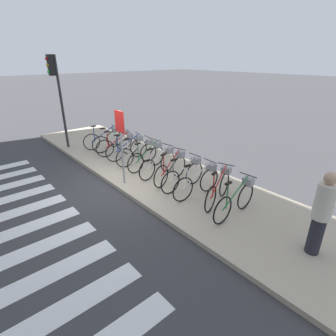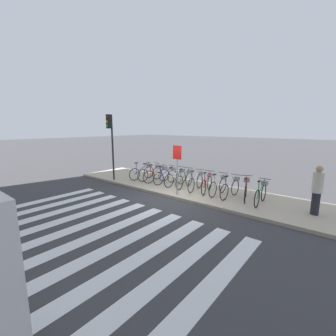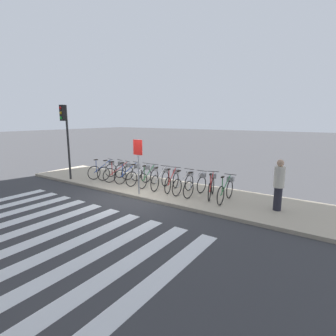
# 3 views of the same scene
# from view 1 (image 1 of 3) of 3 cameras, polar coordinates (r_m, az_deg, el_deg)

# --- Properties ---
(ground_plane) EXTENTS (120.00, 120.00, 0.00)m
(ground_plane) POSITION_cam_1_polar(r_m,az_deg,el_deg) (8.12, -11.54, -4.30)
(ground_plane) COLOR #38383A
(sidewalk) EXTENTS (14.36, 3.17, 0.12)m
(sidewalk) POSITION_cam_1_polar(r_m,az_deg,el_deg) (8.87, -2.71, -0.97)
(sidewalk) COLOR #B7A88E
(sidewalk) RESTS_ON ground_plane
(parked_bicycle_0) EXTENTS (0.54, 1.60, 1.01)m
(parked_bicycle_0) POSITION_cam_1_polar(r_m,az_deg,el_deg) (11.26, -13.50, 6.40)
(parked_bicycle_0) COLOR black
(parked_bicycle_0) RESTS_ON sidewalk
(parked_bicycle_1) EXTENTS (0.53, 1.61, 1.01)m
(parked_bicycle_1) POSITION_cam_1_polar(r_m,az_deg,el_deg) (10.83, -11.57, 5.91)
(parked_bicycle_1) COLOR black
(parked_bicycle_1) RESTS_ON sidewalk
(parked_bicycle_2) EXTENTS (0.66, 1.56, 1.01)m
(parked_bicycle_2) POSITION_cam_1_polar(r_m,az_deg,el_deg) (10.28, -10.49, 5.08)
(parked_bicycle_2) COLOR black
(parked_bicycle_2) RESTS_ON sidewalk
(parked_bicycle_3) EXTENTS (0.47, 1.62, 1.01)m
(parked_bicycle_3) POSITION_cam_1_polar(r_m,az_deg,el_deg) (9.85, -8.47, 4.41)
(parked_bicycle_3) COLOR black
(parked_bicycle_3) RESTS_ON sidewalk
(parked_bicycle_4) EXTENTS (0.46, 1.64, 1.01)m
(parked_bicycle_4) POSITION_cam_1_polar(r_m,az_deg,el_deg) (9.33, -6.31, 3.47)
(parked_bicycle_4) COLOR black
(parked_bicycle_4) RESTS_ON sidewalk
(parked_bicycle_5) EXTENTS (0.46, 1.63, 1.01)m
(parked_bicycle_5) POSITION_cam_1_polar(r_m,az_deg,el_deg) (8.92, -4.29, 2.60)
(parked_bicycle_5) COLOR black
(parked_bicycle_5) RESTS_ON sidewalk
(parked_bicycle_6) EXTENTS (0.46, 1.63, 1.01)m
(parked_bicycle_6) POSITION_cam_1_polar(r_m,az_deg,el_deg) (8.39, -1.78, 1.32)
(parked_bicycle_6) COLOR black
(parked_bicycle_6) RESTS_ON sidewalk
(parked_bicycle_7) EXTENTS (0.54, 1.60, 1.01)m
(parked_bicycle_7) POSITION_cam_1_polar(r_m,az_deg,el_deg) (7.98, 0.93, 0.16)
(parked_bicycle_7) COLOR black
(parked_bicycle_7) RESTS_ON sidewalk
(parked_bicycle_8) EXTENTS (0.46, 1.64, 1.01)m
(parked_bicycle_8) POSITION_cam_1_polar(r_m,az_deg,el_deg) (7.56, 3.75, -1.26)
(parked_bicycle_8) COLOR black
(parked_bicycle_8) RESTS_ON sidewalk
(parked_bicycle_9) EXTENTS (0.46, 1.64, 1.01)m
(parked_bicycle_9) POSITION_cam_1_polar(r_m,az_deg,el_deg) (7.18, 6.79, -2.74)
(parked_bicycle_9) COLOR black
(parked_bicycle_9) RESTS_ON sidewalk
(parked_bicycle_10) EXTENTS (0.63, 1.57, 1.01)m
(parked_bicycle_10) POSITION_cam_1_polar(r_m,az_deg,el_deg) (6.94, 11.12, -3.97)
(parked_bicycle_10) COLOR black
(parked_bicycle_10) RESTS_ON sidewalk
(parked_bicycle_11) EXTENTS (0.46, 1.64, 1.01)m
(parked_bicycle_11) POSITION_cam_1_polar(r_m,az_deg,el_deg) (6.49, 14.81, -6.38)
(parked_bicycle_11) COLOR black
(parked_bicycle_11) RESTS_ON sidewalk
(pedestrian) EXTENTS (0.34, 0.34, 1.71)m
(pedestrian) POSITION_cam_1_polar(r_m,az_deg,el_deg) (5.65, 30.43, -8.38)
(pedestrian) COLOR #23232D
(pedestrian) RESTS_ON sidewalk
(traffic_light) EXTENTS (0.24, 0.40, 3.64)m
(traffic_light) POSITION_cam_1_polar(r_m,az_deg,el_deg) (11.51, -23.27, 16.62)
(traffic_light) COLOR #2D2D2D
(traffic_light) RESTS_ON sidewalk
(sign_post) EXTENTS (0.44, 0.07, 2.19)m
(sign_post) POSITION_cam_1_polar(r_m,az_deg,el_deg) (7.59, -10.25, 7.00)
(sign_post) COLOR #99999E
(sign_post) RESTS_ON sidewalk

